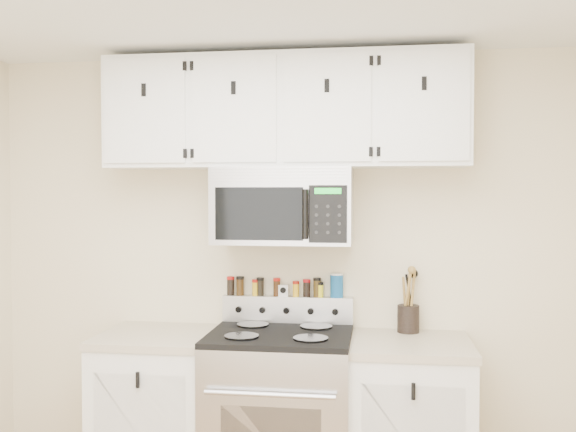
# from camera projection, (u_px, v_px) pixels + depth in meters

# --- Properties ---
(back_wall) EXTENTS (3.50, 0.01, 2.50)m
(back_wall) POSITION_uv_depth(u_px,v_px,m) (288.00, 270.00, 3.75)
(back_wall) COLOR beige
(back_wall) RESTS_ON floor
(range) EXTENTS (0.76, 0.65, 1.10)m
(range) POSITION_uv_depth(u_px,v_px,m) (280.00, 417.00, 3.47)
(range) COLOR #B7B7BA
(range) RESTS_ON floor
(base_cabinet_left) EXTENTS (0.64, 0.62, 0.92)m
(base_cabinet_left) POSITION_uv_depth(u_px,v_px,m) (159.00, 414.00, 3.58)
(base_cabinet_left) COLOR white
(base_cabinet_left) RESTS_ON floor
(base_cabinet_right) EXTENTS (0.64, 0.62, 0.92)m
(base_cabinet_right) POSITION_uv_depth(u_px,v_px,m) (410.00, 427.00, 3.39)
(base_cabinet_right) COLOR white
(base_cabinet_right) RESTS_ON floor
(microwave) EXTENTS (0.76, 0.44, 0.42)m
(microwave) POSITION_uv_depth(u_px,v_px,m) (284.00, 206.00, 3.55)
(microwave) COLOR #9E9EA3
(microwave) RESTS_ON back_wall
(upper_cabinets) EXTENTS (2.00, 0.35, 0.62)m
(upper_cabinets) POSITION_uv_depth(u_px,v_px,m) (284.00, 112.00, 3.56)
(upper_cabinets) COLOR white
(upper_cabinets) RESTS_ON back_wall
(utensil_crock) EXTENTS (0.12, 0.12, 0.36)m
(utensil_crock) POSITION_uv_depth(u_px,v_px,m) (408.00, 316.00, 3.58)
(utensil_crock) COLOR black
(utensil_crock) RESTS_ON base_cabinet_right
(kitchen_timer) EXTENTS (0.06, 0.05, 0.07)m
(kitchen_timer) POSITION_uv_depth(u_px,v_px,m) (284.00, 290.00, 3.73)
(kitchen_timer) COLOR white
(kitchen_timer) RESTS_ON range
(salt_canister) EXTENTS (0.08, 0.08, 0.14)m
(salt_canister) POSITION_uv_depth(u_px,v_px,m) (337.00, 285.00, 3.68)
(salt_canister) COLOR #16599C
(salt_canister) RESTS_ON range
(spice_jar_0) EXTENTS (0.04, 0.04, 0.11)m
(spice_jar_0) POSITION_uv_depth(u_px,v_px,m) (231.00, 286.00, 3.77)
(spice_jar_0) COLOR black
(spice_jar_0) RESTS_ON range
(spice_jar_1) EXTENTS (0.05, 0.05, 0.11)m
(spice_jar_1) POSITION_uv_depth(u_px,v_px,m) (240.00, 286.00, 3.76)
(spice_jar_1) COLOR #3C260E
(spice_jar_1) RESTS_ON range
(spice_jar_2) EXTENTS (0.04, 0.04, 0.09)m
(spice_jar_2) POSITION_uv_depth(u_px,v_px,m) (255.00, 287.00, 3.75)
(spice_jar_2) COLOR gold
(spice_jar_2) RESTS_ON range
(spice_jar_3) EXTENTS (0.04, 0.04, 0.11)m
(spice_jar_3) POSITION_uv_depth(u_px,v_px,m) (260.00, 287.00, 3.75)
(spice_jar_3) COLOR black
(spice_jar_3) RESTS_ON range
(spice_jar_4) EXTENTS (0.04, 0.04, 0.10)m
(spice_jar_4) POSITION_uv_depth(u_px,v_px,m) (277.00, 287.00, 3.73)
(spice_jar_4) COLOR #3A200E
(spice_jar_4) RESTS_ON range
(spice_jar_5) EXTENTS (0.04, 0.04, 0.09)m
(spice_jar_5) POSITION_uv_depth(u_px,v_px,m) (296.00, 289.00, 3.72)
(spice_jar_5) COLOR yellow
(spice_jar_5) RESTS_ON range
(spice_jar_6) EXTENTS (0.04, 0.04, 0.10)m
(spice_jar_6) POSITION_uv_depth(u_px,v_px,m) (307.00, 288.00, 3.71)
(spice_jar_6) COLOR black
(spice_jar_6) RESTS_ON range
(spice_jar_7) EXTENTS (0.04, 0.04, 0.11)m
(spice_jar_7) POSITION_uv_depth(u_px,v_px,m) (317.00, 287.00, 3.70)
(spice_jar_7) COLOR #433110
(spice_jar_7) RESTS_ON range
(spice_jar_8) EXTENTS (0.04, 0.04, 0.09)m
(spice_jar_8) POSITION_uv_depth(u_px,v_px,m) (320.00, 289.00, 3.70)
(spice_jar_8) COLOR yellow
(spice_jar_8) RESTS_ON range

